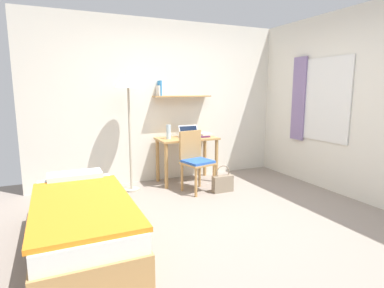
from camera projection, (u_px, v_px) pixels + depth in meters
name	position (u px, v px, depth m)	size (l,w,h in m)	color
ground_plane	(228.00, 223.00, 3.56)	(5.28, 5.28, 0.00)	gray
wall_back	(167.00, 102.00, 5.16)	(4.40, 0.27, 2.60)	silver
wall_right	(358.00, 104.00, 4.20)	(0.10, 4.40, 2.60)	silver
bed	(82.00, 221.00, 3.04)	(0.88, 1.94, 0.54)	#B2844C
desk	(187.00, 147.00, 5.08)	(0.96, 0.52, 0.73)	#B2844C
desk_chair	(195.00, 159.00, 4.64)	(0.49, 0.49, 0.89)	#B2844C
standing_lamp	(128.00, 87.00, 4.47)	(0.39, 0.39, 1.75)	#B2A893
laptop	(189.00, 134.00, 5.11)	(0.34, 0.21, 0.19)	#B7BABF
water_bottle	(169.00, 132.00, 4.91)	(0.07, 0.07, 0.22)	silver
book_stack	(204.00, 135.00, 5.14)	(0.20, 0.23, 0.06)	purple
handbag	(223.00, 183.00, 4.63)	(0.32, 0.11, 0.40)	gray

